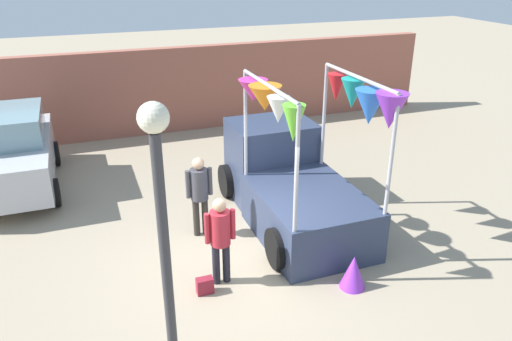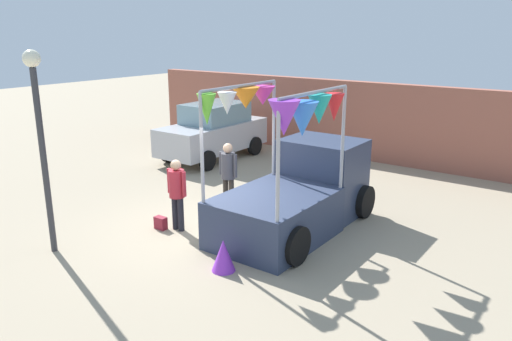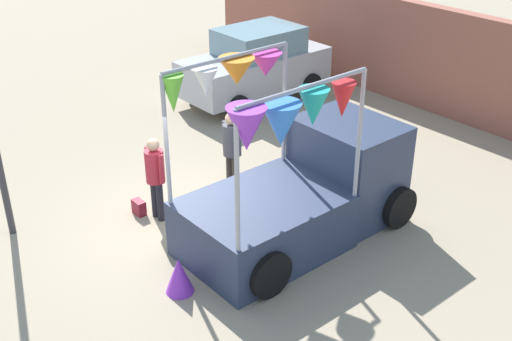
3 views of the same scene
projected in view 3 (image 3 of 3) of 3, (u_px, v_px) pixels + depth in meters
The scene contains 8 objects.
ground_plane at pixel (193, 224), 11.59m from camera, with size 60.00×60.00×0.00m, color gray.
vendor_truck at pixel (307, 184), 10.97m from camera, with size 2.53×4.16×3.19m.
parked_car at pixel (256, 64), 16.73m from camera, with size 1.88×4.00×1.88m.
person_customer at pixel (155, 172), 11.33m from camera, with size 0.53×0.34×1.60m.
person_vendor at pixel (232, 145), 12.22m from camera, with size 0.53×0.34×1.66m.
handbag at pixel (139, 207), 11.83m from camera, with size 0.28×0.16×0.28m, color maroon.
brick_boundary_wall at pixel (458, 66), 15.46m from camera, with size 18.00×0.36×2.60m, color #9E5947.
folded_kite_bundle_violet at pixel (179, 275), 9.74m from camera, with size 0.44×0.44×0.60m, color purple.
Camera 3 is at (8.26, -5.44, 6.22)m, focal length 45.00 mm.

